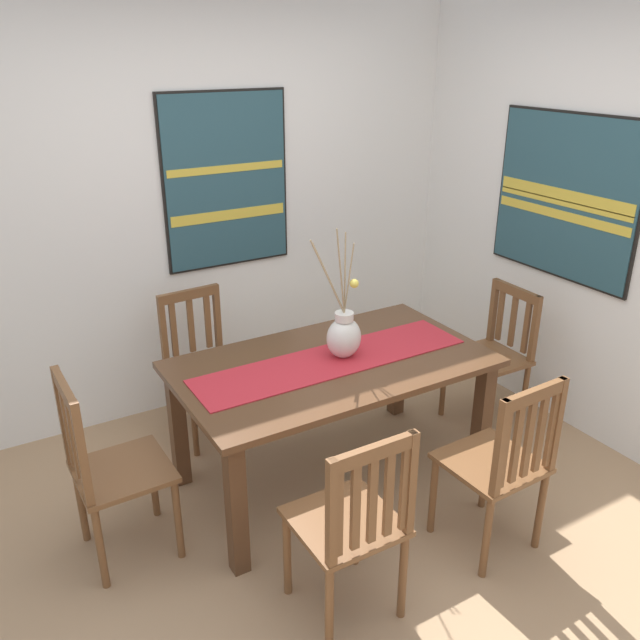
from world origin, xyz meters
name	(u,v)px	position (x,y,z in m)	size (l,w,h in m)	color
ground_plane	(359,549)	(0.00, 0.00, -0.01)	(6.40, 6.40, 0.03)	#A37F5B
wall_back	(202,202)	(0.00, 1.86, 1.35)	(6.40, 0.12, 2.70)	silver
dining_table	(332,379)	(0.18, 0.56, 0.63)	(1.64, 0.94, 0.74)	#51331E
table_runner	(332,360)	(0.18, 0.56, 0.74)	(1.51, 0.36, 0.01)	#B7232D
centerpiece_vase	(344,335)	(0.26, 0.57, 0.86)	(0.28, 0.17, 0.72)	silver
chair_0	(493,354)	(1.39, 0.58, 0.47)	(0.43, 0.43, 0.89)	brown
chair_1	(203,362)	(-0.24, 1.39, 0.47)	(0.45, 0.45, 0.91)	brown
chair_2	(502,462)	(0.57, -0.32, 0.49)	(0.43, 0.43, 0.94)	brown
chair_3	(109,468)	(-1.01, 0.56, 0.49)	(0.43, 0.43, 0.96)	brown
chair_4	(353,522)	(-0.25, -0.32, 0.49)	(0.42, 0.42, 0.93)	brown
painting_on_back_wall	(226,181)	(0.15, 1.79, 1.48)	(0.84, 0.05, 1.10)	black
painting_on_side_wall	(565,197)	(1.79, 0.53, 1.43)	(0.05, 1.03, 0.98)	black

